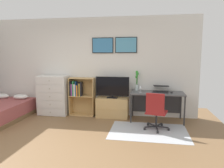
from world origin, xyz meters
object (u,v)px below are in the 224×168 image
(laptop, at_px, (161,89))
(computer_mouse, at_px, (172,92))
(desk, at_px, (157,97))
(bookshelf, at_px, (80,93))
(office_chair, at_px, (156,110))
(dresser, at_px, (53,95))
(wine_glass, at_px, (140,87))
(television, at_px, (112,87))
(tv_stand, at_px, (112,107))
(bamboo_vase, at_px, (137,80))

(laptop, xyz_separation_m, computer_mouse, (0.26, -0.16, -0.05))
(desk, height_order, laptop, laptop)
(bookshelf, relative_size, office_chair, 1.23)
(dresser, relative_size, wine_glass, 6.15)
(television, bearing_deg, bookshelf, 175.54)
(tv_stand, relative_size, office_chair, 0.99)
(laptop, bearing_deg, desk, -152.91)
(tv_stand, distance_m, office_chair, 1.41)
(wine_glass, bearing_deg, bookshelf, 171.52)
(dresser, xyz_separation_m, wine_glass, (2.44, -0.19, 0.32))
(dresser, bearing_deg, computer_mouse, -2.64)
(tv_stand, distance_m, laptop, 1.37)
(tv_stand, xyz_separation_m, bamboo_vase, (0.64, 0.12, 0.75))
(bookshelf, xyz_separation_m, laptop, (2.19, -0.06, 0.19))
(laptop, bearing_deg, bookshelf, -172.94)
(tv_stand, bearing_deg, television, -90.00)
(dresser, xyz_separation_m, bookshelf, (0.76, 0.07, 0.06))
(office_chair, bearing_deg, desk, 99.22)
(laptop, distance_m, wine_glass, 0.55)
(dresser, xyz_separation_m, tv_stand, (1.69, 0.02, -0.29))
(computer_mouse, bearing_deg, tv_stand, 173.89)
(office_chair, bearing_deg, wine_glass, 132.72)
(tv_stand, xyz_separation_m, desk, (1.17, -0.04, 0.34))
(desk, xyz_separation_m, wine_glass, (-0.42, -0.16, 0.26))
(bamboo_vase, relative_size, wine_glass, 2.92)
(desk, distance_m, office_chair, 0.82)
(wine_glass, bearing_deg, desk, 21.02)
(tv_stand, height_order, television, television)
(computer_mouse, bearing_deg, bamboo_vase, 162.32)
(desk, relative_size, office_chair, 1.55)
(television, height_order, computer_mouse, television)
(dresser, xyz_separation_m, office_chair, (2.81, -0.83, -0.10))
(dresser, xyz_separation_m, desk, (2.86, -0.02, 0.06))
(wine_glass, bearing_deg, office_chair, -60.05)
(office_chair, distance_m, computer_mouse, 0.84)
(laptop, height_order, computer_mouse, laptop)
(television, distance_m, desk, 1.19)
(dresser, relative_size, bookshelf, 1.05)
(bookshelf, height_order, wine_glass, bookshelf)
(dresser, distance_m, tv_stand, 1.72)
(computer_mouse, bearing_deg, desk, 160.62)
(computer_mouse, bearing_deg, laptop, 148.92)
(office_chair, distance_m, laptop, 0.92)
(television, xyz_separation_m, office_chair, (1.12, -0.82, -0.37))
(desk, bearing_deg, office_chair, -93.55)
(television, relative_size, computer_mouse, 8.63)
(bookshelf, height_order, tv_stand, bookshelf)
(television, relative_size, bamboo_vase, 1.71)
(laptop, bearing_deg, bamboo_vase, 177.22)
(bookshelf, bearing_deg, wine_glass, -8.48)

